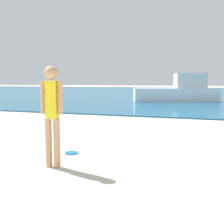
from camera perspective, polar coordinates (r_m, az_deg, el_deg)
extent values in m
cube|color=#14567F|center=(41.01, 16.20, 4.01)|extent=(160.00, 60.00, 0.06)
cylinder|color=tan|center=(4.80, -12.84, -6.13)|extent=(0.11, 0.11, 0.82)
cylinder|color=tan|center=(4.75, -11.21, -6.24)|extent=(0.11, 0.11, 0.82)
cube|color=yellow|center=(4.68, -12.23, 2.49)|extent=(0.20, 0.14, 0.62)
sphere|color=tan|center=(4.67, -12.35, 7.85)|extent=(0.22, 0.22, 0.22)
cylinder|color=tan|center=(4.74, -13.94, 2.91)|extent=(0.08, 0.08, 0.55)
cylinder|color=tan|center=(4.62, -10.49, 2.91)|extent=(0.08, 0.08, 0.55)
cylinder|color=blue|center=(5.68, -8.33, -8.28)|extent=(0.26, 0.26, 0.03)
cube|color=white|center=(20.21, 12.76, 3.49)|extent=(6.05, 3.60, 0.92)
cube|color=silver|center=(20.44, 15.68, 6.19)|extent=(2.38, 1.89, 1.04)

